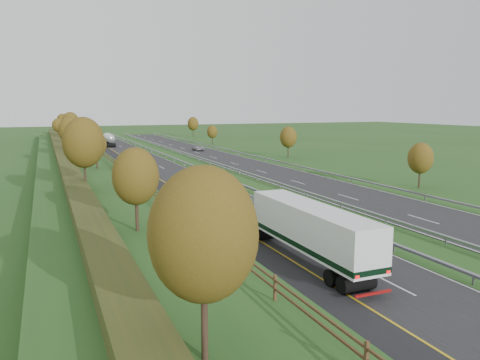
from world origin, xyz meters
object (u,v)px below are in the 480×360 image
at_px(box_lorry, 303,228).
at_px(car_small_far, 101,137).
at_px(car_oncoming, 198,148).
at_px(road_tanker, 109,139).
at_px(car_dark_near, 229,188).
at_px(car_silver_mid, 138,158).

relative_size(box_lorry, car_small_far, 2.91).
height_order(car_small_far, car_oncoming, car_small_far).
height_order(road_tanker, car_oncoming, road_tanker).
height_order(car_dark_near, car_silver_mid, car_dark_near).
bearing_deg(road_tanker, box_lorry, -90.06).
bearing_deg(box_lorry, car_silver_mid, 89.78).
bearing_deg(car_small_far, car_dark_near, -82.24).
relative_size(box_lorry, road_tanker, 1.45).
relative_size(road_tanker, car_small_far, 2.01).
bearing_deg(car_oncoming, car_small_far, -68.43).
xyz_separation_m(car_small_far, car_oncoming, (17.80, -47.74, -0.17)).
bearing_deg(car_dark_near, car_silver_mid, 97.20).
xyz_separation_m(road_tanker, car_silver_mid, (0.14, -41.84, -1.03)).
distance_m(box_lorry, car_oncoming, 84.43).
bearing_deg(car_dark_near, car_small_far, 92.96).
height_order(car_dark_near, car_small_far, car_small_far).
xyz_separation_m(road_tanker, car_dark_near, (4.31, -79.95, -1.02)).
height_order(car_silver_mid, car_small_far, car_small_far).
distance_m(car_silver_mid, car_oncoming, 26.45).
xyz_separation_m(car_dark_near, car_silver_mid, (-4.16, 38.11, -0.01)).
relative_size(box_lorry, car_silver_mid, 3.40).
height_order(car_dark_near, car_oncoming, car_dark_near).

